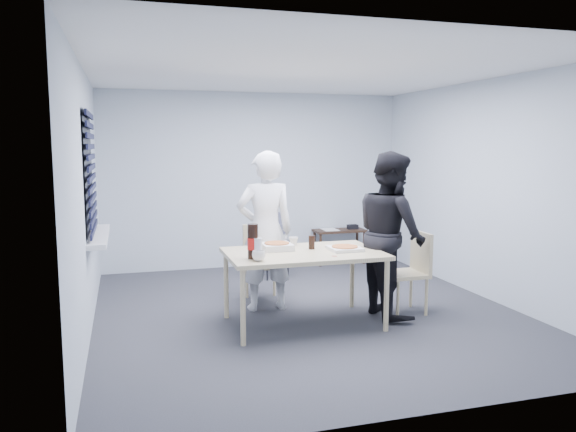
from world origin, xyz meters
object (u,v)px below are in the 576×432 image
object	(u,v)px
person_black	(391,234)
stool	(275,249)
backpack	(275,227)
mug_a	(259,256)
chair_far	(262,257)
dining_table	(303,257)
person_white	(265,231)
side_table	(339,235)
chair_right	(412,266)
mug_b	(293,241)
soda_bottle	(253,242)

from	to	relation	value
person_black	stool	bearing A→B (deg)	20.79
backpack	mug_a	bearing A→B (deg)	-122.22
chair_far	person_black	world-z (taller)	person_black
dining_table	person_white	xyz separation A→B (m)	(-0.24, 0.64, 0.18)
side_table	backpack	xyz separation A→B (m)	(-1.20, -0.63, 0.26)
person_white	backpack	size ratio (longest dim) A/B	4.52
chair_far	chair_right	xyz separation A→B (m)	(1.45, -0.98, 0.00)
backpack	chair_far	bearing A→B (deg)	-126.87
dining_table	person_white	size ratio (longest dim) A/B	0.88
dining_table	mug_a	xyz separation A→B (m)	(-0.54, -0.32, 0.11)
mug_b	chair_far	bearing A→B (deg)	104.09
stool	mug_a	bearing A→B (deg)	-108.43
mug_a	person_white	bearing A→B (deg)	72.40
person_black	mug_b	xyz separation A→B (m)	(-1.00, 0.29, -0.08)
stool	backpack	bearing A→B (deg)	-90.00
dining_table	soda_bottle	world-z (taller)	soda_bottle
mug_a	soda_bottle	world-z (taller)	soda_bottle
dining_table	stool	xyz separation A→B (m)	(0.25, 2.06, -0.29)
chair_far	stool	world-z (taller)	chair_far
chair_right	person_black	xyz separation A→B (m)	(-0.27, -0.00, 0.37)
side_table	mug_a	bearing A→B (deg)	-123.61
person_white	stool	world-z (taller)	person_white
person_white	side_table	bearing A→B (deg)	-129.64
stool	mug_b	distance (m)	1.77
dining_table	chair_far	world-z (taller)	chair_far
chair_right	chair_far	bearing A→B (deg)	145.98
mug_b	stool	bearing A→B (deg)	81.69
side_table	person_white	bearing A→B (deg)	-129.64
soda_bottle	mug_a	bearing A→B (deg)	-77.62
person_white	mug_b	distance (m)	0.38
person_white	mug_b	bearing A→B (deg)	129.79
side_table	mug_a	size ratio (longest dim) A/B	6.47
chair_far	side_table	distance (m)	2.30
stool	mug_a	world-z (taller)	mug_a
side_table	soda_bottle	distance (m)	3.55
dining_table	mug_b	xyz separation A→B (m)	(0.00, 0.36, 0.11)
person_black	soda_bottle	bearing A→B (deg)	99.62
stool	soda_bottle	bearing A→B (deg)	-109.96
chair_right	side_table	world-z (taller)	chair_right
stool	person_black	bearing A→B (deg)	-69.21
chair_right	soda_bottle	size ratio (longest dim) A/B	2.67
dining_table	soda_bottle	bearing A→B (deg)	-161.09
side_table	backpack	world-z (taller)	backpack
dining_table	person_black	world-z (taller)	person_black
backpack	dining_table	bearing A→B (deg)	-110.68
chair_far	backpack	size ratio (longest dim) A/B	2.27
soda_bottle	stool	bearing A→B (deg)	70.04
dining_table	soda_bottle	distance (m)	0.64
chair_right	mug_a	bearing A→B (deg)	-167.80
person_white	soda_bottle	xyz separation A→B (m)	(-0.33, -0.84, 0.03)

